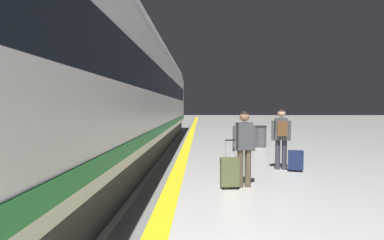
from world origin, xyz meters
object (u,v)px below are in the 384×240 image
Objects in this scene: suitcase_near at (230,172)px; passenger_mid at (281,134)px; passenger_near at (244,143)px; high_speed_train at (79,71)px; suitcase_mid at (296,160)px; waste_bin at (261,136)px.

passenger_mid reaches higher than suitcase_near.
passenger_near reaches higher than suitcase_near.
passenger_mid reaches higher than passenger_near.
suitcase_near is at bearing -6.28° from high_speed_train.
high_speed_train reaches higher than passenger_mid.
suitcase_near is at bearing -138.15° from suitcase_mid.
high_speed_train reaches higher than suitcase_mid.
waste_bin is (5.24, 6.07, -2.05)m from high_speed_train.
high_speed_train is 19.85× the size of passenger_near.
suitcase_mid is at bearing 14.51° from high_speed_train.
passenger_mid is at bearing 144.84° from suitcase_mid.
passenger_near is 0.69m from suitcase_near.
passenger_near is at bearing -135.27° from suitcase_mid.
passenger_mid is 2.99× the size of suitcase_mid.
suitcase_near is at bearing -106.80° from waste_bin.
suitcase_mid is (5.21, 1.35, -2.20)m from high_speed_train.
passenger_mid reaches higher than suitcase_mid.
high_speed_train is 5.81m from suitcase_mid.
suitcase_near is (-0.32, -0.14, -0.59)m from passenger_near.
passenger_mid is (1.59, 1.94, 0.63)m from suitcase_near.
suitcase_near reaches higher than suitcase_mid.
passenger_near is 1.57× the size of suitcase_near.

